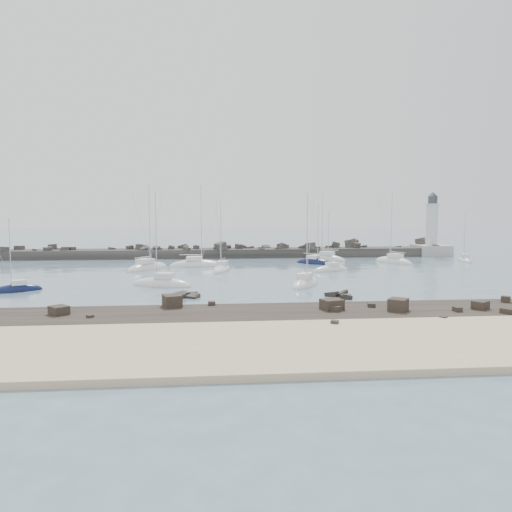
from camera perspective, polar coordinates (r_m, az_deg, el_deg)
The scene contains 18 objects.
ground at distance 68.35m, azimuth -3.79°, elevation -3.22°, with size 400.00×400.00×0.00m, color slate.
sand_strip at distance 37.05m, azimuth -2.34°, elevation -10.67°, with size 140.00×14.00×1.00m, color beige.
rock_shelf at distance 46.79m, azimuth -2.75°, elevation -7.22°, with size 140.00×12.15×1.96m.
rock_cluster_near at distance 58.87m, azimuth -8.00°, elevation -4.64°, with size 3.37×3.14×1.20m.
rock_cluster_far at distance 58.94m, azimuth 9.63°, elevation -4.68°, with size 3.25×4.06×1.39m.
breakwater at distance 106.16m, azimuth -8.30°, elevation -0.00°, with size 115.00×7.50×5.25m.
lighthouse at distance 116.54m, azimuth 19.40°, elevation 1.60°, with size 7.00×7.00×14.60m.
sailboat_2 at distance 68.96m, azimuth -25.70°, elevation -3.56°, with size 6.28×4.73×9.93m.
sailboat_3 at distance 86.49m, azimuth -12.32°, elevation -1.41°, with size 7.89×9.77×15.39m.
sailboat_4 at distance 89.58m, azimuth -6.75°, elevation -1.09°, with size 10.06×3.66×15.56m.
sailboat_5 at distance 67.74m, azimuth -10.72°, elevation -3.25°, with size 8.86×5.54×13.54m.
sailboat_6 at distance 82.82m, azimuth -3.91°, elevation -1.60°, with size 4.25×8.19×12.50m.
sailboat_7 at distance 67.36m, azimuth 5.64°, elevation -3.23°, with size 6.23×8.70×13.45m.
sailboat_8 at distance 93.81m, azimuth 6.72°, elevation -0.80°, with size 7.24×6.86×12.13m.
sailboat_9 at distance 83.38m, azimuth 8.53°, elevation -1.61°, with size 7.14×4.54×10.92m.
sailboat_10 at distance 98.30m, azimuth 15.43°, elevation -0.67°, with size 6.37×9.45×14.45m.
sailboat_12 at distance 105.43m, azimuth 22.73°, elevation -0.50°, with size 3.50×6.95×10.76m.
sailboat_13 at distance 100.65m, azimuth 7.91°, elevation -0.38°, with size 8.51×8.34×14.44m.
Camera 1 is at (-1.88, -67.55, 10.28)m, focal length 35.00 mm.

